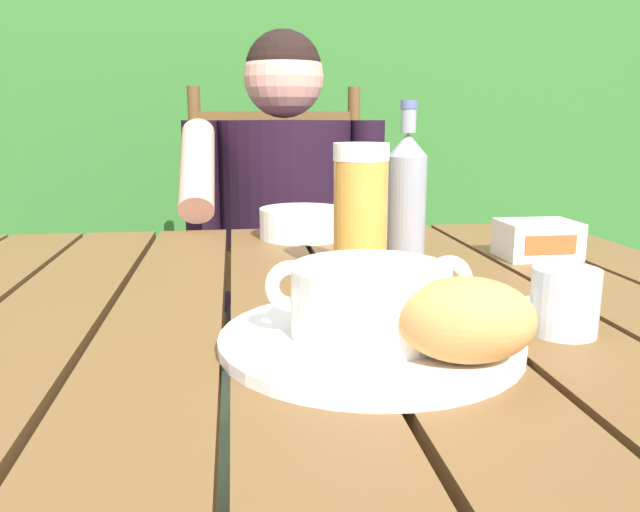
% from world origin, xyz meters
% --- Properties ---
extents(dining_table, '(1.24, 0.98, 0.76)m').
position_xyz_m(dining_table, '(0.00, 0.00, 0.66)').
color(dining_table, brown).
rests_on(dining_table, ground_plane).
extents(hedge_backdrop, '(3.81, 0.99, 2.50)m').
position_xyz_m(hedge_backdrop, '(0.12, 1.94, 1.14)').
color(hedge_backdrop, '#2F6528').
rests_on(hedge_backdrop, ground_plane).
extents(chair_near_diner, '(0.50, 0.47, 1.06)m').
position_xyz_m(chair_near_diner, '(0.07, 0.93, 0.51)').
color(chair_near_diner, brown).
rests_on(chair_near_diner, ground_plane).
extents(person_eating, '(0.48, 0.47, 1.18)m').
position_xyz_m(person_eating, '(0.06, 0.73, 0.70)').
color(person_eating, black).
rests_on(person_eating, ground_plane).
extents(serving_plate, '(0.30, 0.30, 0.01)m').
position_xyz_m(serving_plate, '(0.07, -0.20, 0.76)').
color(serving_plate, white).
rests_on(serving_plate, dining_table).
extents(soup_bowl, '(0.21, 0.16, 0.08)m').
position_xyz_m(soup_bowl, '(0.07, -0.20, 0.81)').
color(soup_bowl, white).
rests_on(soup_bowl, serving_plate).
extents(bread_roll, '(0.14, 0.11, 0.07)m').
position_xyz_m(bread_roll, '(0.14, -0.28, 0.81)').
color(bread_roll, '#CD8A48').
rests_on(bread_roll, serving_plate).
extents(beer_glass, '(0.08, 0.08, 0.19)m').
position_xyz_m(beer_glass, '(0.12, 0.07, 0.85)').
color(beer_glass, gold).
rests_on(beer_glass, dining_table).
extents(beer_bottle, '(0.06, 0.06, 0.25)m').
position_xyz_m(beer_bottle, '(0.20, 0.14, 0.86)').
color(beer_bottle, gray).
rests_on(beer_bottle, dining_table).
extents(water_glass_small, '(0.07, 0.07, 0.07)m').
position_xyz_m(water_glass_small, '(0.28, -0.19, 0.79)').
color(water_glass_small, silver).
rests_on(water_glass_small, dining_table).
extents(butter_tub, '(0.12, 0.09, 0.06)m').
position_xyz_m(butter_tub, '(0.42, 0.16, 0.79)').
color(butter_tub, white).
rests_on(butter_tub, dining_table).
extents(table_knife, '(0.15, 0.05, 0.01)m').
position_xyz_m(table_knife, '(0.22, -0.09, 0.76)').
color(table_knife, silver).
rests_on(table_knife, dining_table).
extents(diner_bowl, '(0.16, 0.16, 0.06)m').
position_xyz_m(diner_bowl, '(0.07, 0.38, 0.79)').
color(diner_bowl, white).
rests_on(diner_bowl, dining_table).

